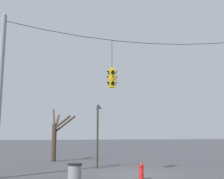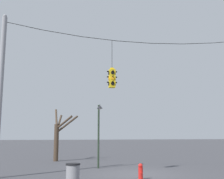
# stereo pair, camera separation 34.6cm
# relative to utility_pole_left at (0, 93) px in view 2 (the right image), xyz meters

# --- Properties ---
(ground_plane) EXTENTS (200.00, 200.00, 0.00)m
(ground_plane) POSITION_rel_utility_pole_left_xyz_m (7.25, -0.07, -4.26)
(ground_plane) COLOR #424247
(utility_pole_left) EXTENTS (0.27, 0.27, 8.53)m
(utility_pole_left) POSITION_rel_utility_pole_left_xyz_m (0.00, 0.00, 0.00)
(utility_pole_left) COLOR gray
(utility_pole_left) RESTS_ON ground_plane
(span_wire) EXTENTS (14.51, 0.03, 0.66)m
(span_wire) POSITION_rel_utility_pole_left_xyz_m (7.25, 0.00, 3.45)
(span_wire) COLOR black
(traffic_light_near_left_pole) EXTENTS (0.58, 0.58, 2.77)m
(traffic_light_near_left_pole) POSITION_rel_utility_pole_left_xyz_m (5.91, -0.00, 1.02)
(traffic_light_near_left_pole) COLOR yellow
(street_lamp) EXTENTS (0.37, 0.66, 4.05)m
(street_lamp) POSITION_rel_utility_pole_left_xyz_m (5.67, 2.87, -1.50)
(street_lamp) COLOR #233323
(street_lamp) RESTS_ON ground_plane
(bare_tree) EXTENTS (2.06, 2.73, 4.33)m
(bare_tree) POSITION_rel_utility_pole_left_xyz_m (3.24, 8.55, -2.16)
(bare_tree) COLOR #423326
(bare_tree) RESTS_ON ground_plane
(fire_hydrant) EXTENTS (0.22, 0.30, 0.75)m
(fire_hydrant) POSITION_rel_utility_pole_left_xyz_m (6.91, -1.89, -3.87)
(fire_hydrant) COLOR red
(fire_hydrant) RESTS_ON ground_plane
(trash_bin) EXTENTS (0.60, 0.60, 0.95)m
(trash_bin) POSITION_rel_utility_pole_left_xyz_m (3.58, -3.20, -3.78)
(trash_bin) COLOR gray
(trash_bin) RESTS_ON ground_plane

